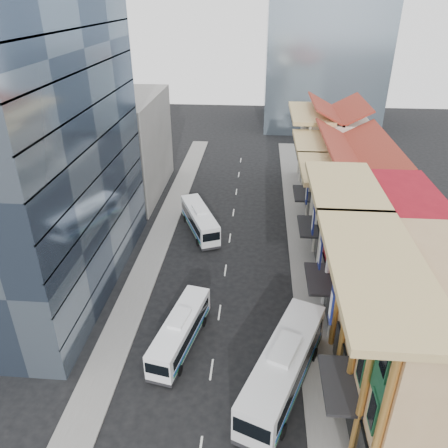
# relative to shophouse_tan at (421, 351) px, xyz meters

# --- Properties ---
(sidewalk_right) EXTENTS (3.00, 90.00, 0.15)m
(sidewalk_right) POSITION_rel_shophouse_tan_xyz_m (-5.50, 17.00, -5.92)
(sidewalk_right) COLOR slate
(sidewalk_right) RESTS_ON ground
(sidewalk_left) EXTENTS (3.00, 90.00, 0.15)m
(sidewalk_left) POSITION_rel_shophouse_tan_xyz_m (-22.50, 17.00, -5.92)
(sidewalk_left) COLOR slate
(sidewalk_left) RESTS_ON ground
(shophouse_tan) EXTENTS (8.00, 14.00, 12.00)m
(shophouse_tan) POSITION_rel_shophouse_tan_xyz_m (0.00, 0.00, 0.00)
(shophouse_tan) COLOR tan
(shophouse_tan) RESTS_ON ground
(shophouse_red) EXTENTS (8.00, 10.00, 12.00)m
(shophouse_red) POSITION_rel_shophouse_tan_xyz_m (0.00, 12.00, 0.00)
(shophouse_red) COLOR maroon
(shophouse_red) RESTS_ON ground
(shophouse_cream_near) EXTENTS (8.00, 9.00, 10.00)m
(shophouse_cream_near) POSITION_rel_shophouse_tan_xyz_m (0.00, 21.50, -1.00)
(shophouse_cream_near) COLOR beige
(shophouse_cream_near) RESTS_ON ground
(shophouse_cream_mid) EXTENTS (8.00, 9.00, 10.00)m
(shophouse_cream_mid) POSITION_rel_shophouse_tan_xyz_m (0.00, 30.50, -1.00)
(shophouse_cream_mid) COLOR beige
(shophouse_cream_mid) RESTS_ON ground
(shophouse_cream_far) EXTENTS (8.00, 12.00, 11.00)m
(shophouse_cream_far) POSITION_rel_shophouse_tan_xyz_m (0.00, 41.00, -0.50)
(shophouse_cream_far) COLOR beige
(shophouse_cream_far) RESTS_ON ground
(office_tower) EXTENTS (12.00, 26.00, 30.00)m
(office_tower) POSITION_rel_shophouse_tan_xyz_m (-31.00, 14.00, 9.00)
(office_tower) COLOR #3E4C62
(office_tower) RESTS_ON ground
(office_block_far) EXTENTS (10.00, 18.00, 14.00)m
(office_block_far) POSITION_rel_shophouse_tan_xyz_m (-30.00, 37.00, 1.00)
(office_block_far) COLOR gray
(office_block_far) RESTS_ON ground
(bus_left_near) EXTENTS (4.08, 9.71, 3.03)m
(bus_left_near) POSITION_rel_shophouse_tan_xyz_m (-16.85, 5.53, -4.48)
(bus_left_near) COLOR white
(bus_left_near) RESTS_ON ground
(bus_left_far) EXTENTS (6.12, 10.28, 3.25)m
(bus_left_far) POSITION_rel_shophouse_tan_xyz_m (-17.85, 25.38, -4.37)
(bus_left_far) COLOR silver
(bus_left_far) RESTS_ON ground
(bus_right) EXTENTS (7.20, 12.65, 3.99)m
(bus_right) POSITION_rel_shophouse_tan_xyz_m (-8.50, 1.78, -4.01)
(bus_right) COLOR silver
(bus_right) RESTS_ON ground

